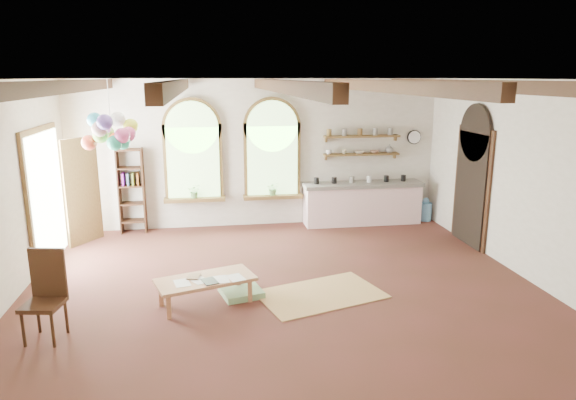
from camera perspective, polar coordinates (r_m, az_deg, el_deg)
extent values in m
plane|color=#552823|center=(8.32, -0.70, -9.36)|extent=(8.00, 8.00, 0.00)
cube|color=brown|center=(11.17, -10.47, 4.12)|extent=(1.24, 0.08, 1.64)
cylinder|color=brown|center=(11.07, -10.64, 7.95)|extent=(1.24, 0.08, 1.24)
cube|color=#99CE7B|center=(11.13, -10.47, 4.09)|extent=(1.10, 0.04, 1.50)
cube|color=brown|center=(11.23, -10.31, 0.07)|extent=(1.30, 0.28, 0.08)
cube|color=brown|center=(11.25, -1.76, 4.41)|extent=(1.24, 0.08, 1.64)
cylinder|color=brown|center=(11.16, -1.79, 8.22)|extent=(1.24, 0.08, 1.24)
cube|color=#99CE7B|center=(11.21, -1.74, 4.38)|extent=(1.10, 0.04, 1.50)
cube|color=brown|center=(11.32, -1.68, 0.39)|extent=(1.30, 0.28, 0.08)
cube|color=brown|center=(10.02, -25.31, 0.21)|extent=(0.10, 1.90, 2.50)
cube|color=black|center=(10.61, 19.64, 1.14)|extent=(0.10, 1.30, 2.40)
cube|color=white|center=(11.65, 8.23, -0.53)|extent=(2.60, 0.55, 0.86)
cube|color=gray|center=(11.54, 8.31, 1.73)|extent=(2.68, 0.62, 0.08)
cube|color=brown|center=(11.60, 8.16, 5.06)|extent=(1.70, 0.24, 0.04)
cube|color=brown|center=(11.55, 8.22, 7.02)|extent=(1.70, 0.24, 0.04)
cylinder|color=black|center=(12.05, 13.85, 6.79)|extent=(0.32, 0.04, 0.32)
cube|color=#3B2312|center=(11.30, -18.24, 0.93)|extent=(0.03, 0.32, 1.80)
cube|color=#3B2312|center=(11.23, -15.72, 1.03)|extent=(0.03, 0.32, 1.80)
cube|color=#B47B52|center=(7.61, -9.17, -8.76)|extent=(1.52, 1.03, 0.05)
cube|color=#B47B52|center=(7.34, -13.10, -11.46)|extent=(0.06, 0.06, 0.35)
cube|color=#B47B52|center=(7.67, -4.26, -10.01)|extent=(0.06, 0.06, 0.35)
cube|color=#B47B52|center=(7.75, -13.92, -10.14)|extent=(0.06, 0.06, 0.35)
cube|color=#B47B52|center=(8.06, -5.51, -8.83)|extent=(0.06, 0.06, 0.35)
cube|color=#3B2312|center=(7.19, -25.56, -10.45)|extent=(0.53, 0.53, 0.05)
cube|color=#3B2312|center=(7.24, -25.10, -7.39)|extent=(0.45, 0.13, 0.67)
cube|color=tan|center=(7.96, 3.63, -10.41)|extent=(2.08, 1.62, 0.02)
cube|color=gray|center=(7.96, -5.23, -10.12)|extent=(0.70, 0.70, 0.10)
cylinder|color=#5D9AC7|center=(11.96, 11.86, -1.44)|extent=(0.27, 0.27, 0.40)
sphere|color=#5D9AC7|center=(11.90, 11.92, -0.30)|extent=(0.14, 0.14, 0.14)
cylinder|color=#5D9AC7|center=(12.23, 15.02, -1.25)|extent=(0.28, 0.28, 0.42)
sphere|color=#5D9AC7|center=(12.17, 15.09, -0.09)|extent=(0.15, 0.15, 0.15)
cylinder|color=silver|center=(9.12, -19.27, 9.91)|extent=(0.01, 0.01, 0.85)
sphere|color=#2BBE96|center=(9.09, -17.89, 6.16)|extent=(0.25, 0.25, 0.25)
sphere|color=#CA4382|center=(9.16, -17.30, 7.01)|extent=(0.25, 0.25, 0.25)
sphere|color=#DBF533|center=(9.30, -17.07, 7.86)|extent=(0.25, 0.25, 0.25)
sphere|color=white|center=(9.28, -18.40, 8.50)|extent=(0.25, 0.25, 0.25)
sphere|color=#CF5020|center=(9.44, -18.59, 6.36)|extent=(0.25, 0.25, 0.25)
sphere|color=#699D43|center=(9.51, -19.50, 7.07)|extent=(0.25, 0.25, 0.25)
sphere|color=#C263D4|center=(9.30, -19.82, 7.66)|extent=(0.25, 0.25, 0.25)
sphere|color=#2D9EC0|center=(9.26, -20.68, 8.31)|extent=(0.25, 0.25, 0.25)
sphere|color=#E54C32|center=(9.18, -21.22, 5.97)|extent=(0.25, 0.25, 0.25)
sphere|color=#94E651|center=(9.08, -20.12, 6.75)|extent=(0.25, 0.25, 0.25)
sphere|color=#D2A29A|center=(8.93, -20.21, 7.42)|extent=(0.25, 0.25, 0.25)
sphere|color=#654AAE|center=(8.79, -19.70, 8.16)|extent=(0.25, 0.25, 0.25)
sphere|color=#2BBE96|center=(8.98, -18.71, 6.02)|extent=(0.25, 0.25, 0.25)
sphere|color=#CA4382|center=(8.94, -17.94, 6.82)|extent=(0.25, 0.25, 0.25)
imported|color=olive|center=(7.68, -11.08, -8.33)|extent=(0.22, 0.28, 0.02)
cube|color=black|center=(7.47, -8.71, -8.90)|extent=(0.27, 0.32, 0.01)
imported|color=#598C4C|center=(11.16, -10.35, 0.98)|extent=(0.27, 0.23, 0.30)
imported|color=#598C4C|center=(11.25, -1.66, 1.29)|extent=(0.27, 0.23, 0.30)
imported|color=white|center=(11.39, 4.55, 5.34)|extent=(0.12, 0.10, 0.10)
imported|color=beige|center=(11.48, 6.25, 5.36)|extent=(0.10, 0.10, 0.09)
imported|color=beige|center=(11.58, 7.93, 5.28)|extent=(0.22, 0.22, 0.05)
imported|color=#8C664C|center=(11.68, 9.58, 5.32)|extent=(0.20, 0.20, 0.06)
imported|color=slate|center=(11.79, 11.21, 5.64)|extent=(0.18, 0.18, 0.19)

